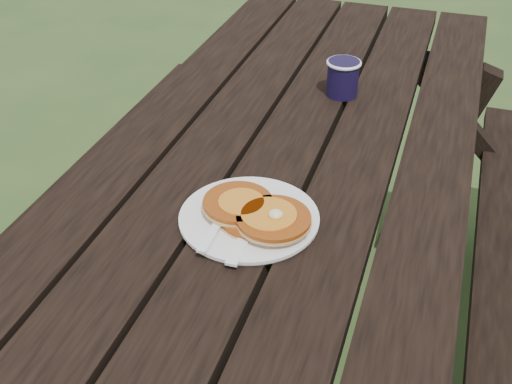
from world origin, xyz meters
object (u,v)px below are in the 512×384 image
(plate, at_px, (249,218))
(coffee_cup, at_px, (343,76))
(pancake_stack, at_px, (256,213))
(picnic_table, at_px, (286,272))

(plate, height_order, coffee_cup, coffee_cup)
(plate, xyz_separation_m, pancake_stack, (0.02, -0.01, 0.02))
(pancake_stack, xyz_separation_m, coffee_cup, (0.03, 0.54, 0.02))
(coffee_cup, bearing_deg, picnic_table, -104.26)
(picnic_table, bearing_deg, pancake_stack, -85.36)
(coffee_cup, bearing_deg, plate, -95.38)
(picnic_table, xyz_separation_m, coffee_cup, (0.06, 0.23, 0.43))
(pancake_stack, relative_size, coffee_cup, 2.31)
(plate, relative_size, coffee_cup, 2.79)
(plate, xyz_separation_m, coffee_cup, (0.05, 0.54, 0.04))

